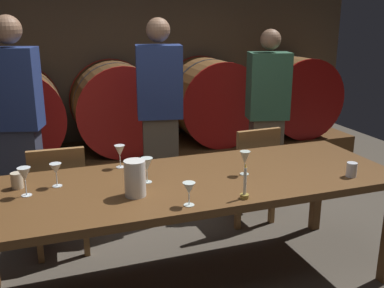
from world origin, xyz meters
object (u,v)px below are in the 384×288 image
object	(u,v)px
wine_glass_far_left	(24,175)
wine_glass_left	(56,170)
wine_glass_right	(189,189)
wine_barrel_center	(118,107)
chair_left	(59,195)
guest_left	(18,127)
wine_barrel_far_right	(291,95)
wine_barrel_right	(211,100)
cup_right	(352,170)
wine_glass_center_left	(120,151)
dining_table	(191,188)
wine_glass_center_right	(147,165)
cup_left	(17,181)
guest_center	(160,121)
chair_right	(251,170)
pitcher	(135,178)
guest_right	(267,117)
wine_glass_far_right	(245,158)
candle_center	(245,189)
wine_barrel_left	(15,114)

from	to	relation	value
wine_glass_far_left	wine_glass_left	world-z (taller)	wine_glass_far_left
wine_glass_right	wine_barrel_center	bearing A→B (deg)	88.67
wine_glass_far_left	chair_left	bearing A→B (deg)	72.94
guest_left	wine_glass_left	world-z (taller)	guest_left
chair_left	wine_barrel_far_right	bearing A→B (deg)	-152.44
wine_barrel_right	guest_left	world-z (taller)	guest_left
wine_glass_far_left	cup_right	world-z (taller)	wine_glass_far_left
wine_barrel_far_right	wine_glass_center_left	bearing A→B (deg)	-144.87
dining_table	wine_glass_left	xyz separation A→B (m)	(-0.83, 0.16, 0.17)
wine_glass_center_right	cup_left	bearing A→B (deg)	167.43
wine_barrel_far_right	guest_center	distance (m)	2.17
wine_barrel_right	wine_glass_far_left	xyz separation A→B (m)	(-1.98, -2.01, 0.05)
wine_barrel_right	chair_left	bearing A→B (deg)	-142.84
chair_right	cup_left	xyz separation A→B (m)	(-1.87, -0.52, 0.34)
wine_barrel_center	wine_glass_center_right	size ratio (longest dim) A/B	5.78
wine_glass_left	cup_right	bearing A→B (deg)	-14.38
dining_table	pitcher	distance (m)	0.46
wine_barrel_far_right	wine_glass_left	xyz separation A→B (m)	(-2.85, -1.92, 0.03)
wine_glass_center_right	wine_glass_right	world-z (taller)	wine_glass_center_right
wine_barrel_far_right	wine_barrel_right	bearing A→B (deg)	180.00
guest_right	guest_center	bearing A→B (deg)	16.89
chair_right	wine_glass_right	xyz separation A→B (m)	(-0.97, -1.12, 0.38)
wine_glass_center_right	cup_left	size ratio (longest dim) A/B	1.65
wine_barrel_far_right	cup_left	world-z (taller)	wine_barrel_far_right
chair_right	wine_barrel_right	bearing A→B (deg)	-99.32
wine_barrel_center	wine_glass_left	xyz separation A→B (m)	(-0.73, -1.92, 0.03)
cup_right	wine_barrel_center	bearing A→B (deg)	114.72
pitcher	cup_left	bearing A→B (deg)	151.46
dining_table	cup_right	xyz separation A→B (m)	(1.01, -0.31, 0.11)
dining_table	cup_right	world-z (taller)	cup_right
wine_barrel_center	pitcher	distance (m)	2.24
chair_left	chair_right	xyz separation A→B (m)	(1.62, 0.01, 0.00)
dining_table	wine_glass_far_left	bearing A→B (deg)	176.02
cup_left	chair_right	bearing A→B (deg)	15.64
wine_glass_far_left	wine_glass_center_left	bearing A→B (deg)	26.84
chair_left	guest_left	distance (m)	0.67
wine_barrel_center	cup_left	size ratio (longest dim) A/B	9.54
chair_left	wine_glass_far_right	bearing A→B (deg)	148.81
wine_barrel_center	cup_left	xyz separation A→B (m)	(-0.96, -1.86, -0.03)
wine_glass_left	wine_glass_center_left	size ratio (longest dim) A/B	0.93
dining_table	candle_center	xyz separation A→B (m)	(0.19, -0.40, 0.12)
dining_table	wine_glass_center_right	bearing A→B (deg)	171.53
wine_glass_left	wine_glass_center_right	bearing A→B (deg)	-12.53
wine_barrel_far_right	pitcher	world-z (taller)	wine_barrel_far_right
wine_glass_far_left	wine_glass_right	bearing A→B (deg)	-27.77
wine_glass_center_left	wine_barrel_right	bearing A→B (deg)	51.19
wine_barrel_left	dining_table	bearing A→B (deg)	-61.93
dining_table	pitcher	world-z (taller)	pitcher
wine_barrel_center	wine_glass_far_left	distance (m)	2.21
wine_barrel_center	chair_left	xyz separation A→B (m)	(-0.71, -1.35, -0.37)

